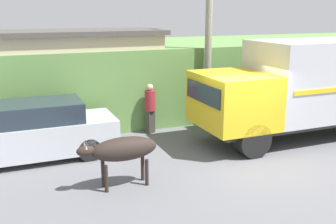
{
  "coord_description": "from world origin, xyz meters",
  "views": [
    {
      "loc": [
        -6.08,
        -8.8,
        4.13
      ],
      "look_at": [
        -2.28,
        0.49,
        1.53
      ],
      "focal_mm": 42.0,
      "sensor_mm": 36.0,
      "label": 1
    }
  ],
  "objects_px": {
    "brown_cow": "(123,150)",
    "pedestrian_on_hill": "(150,106)",
    "cargo_truck": "(304,86)",
    "parked_suv": "(33,132)",
    "utility_pole": "(209,27)"
  },
  "relations": [
    {
      "from": "cargo_truck",
      "to": "brown_cow",
      "type": "height_order",
      "value": "cargo_truck"
    },
    {
      "from": "brown_cow",
      "to": "utility_pole",
      "type": "distance_m",
      "value": 6.36
    },
    {
      "from": "cargo_truck",
      "to": "utility_pole",
      "type": "distance_m",
      "value": 3.78
    },
    {
      "from": "parked_suv",
      "to": "pedestrian_on_hill",
      "type": "height_order",
      "value": "pedestrian_on_hill"
    },
    {
      "from": "brown_cow",
      "to": "utility_pole",
      "type": "height_order",
      "value": "utility_pole"
    },
    {
      "from": "pedestrian_on_hill",
      "to": "utility_pole",
      "type": "bearing_deg",
      "value": 155.92
    },
    {
      "from": "pedestrian_on_hill",
      "to": "parked_suv",
      "type": "bearing_deg",
      "value": -10.91
    },
    {
      "from": "brown_cow",
      "to": "parked_suv",
      "type": "distance_m",
      "value": 3.31
    },
    {
      "from": "brown_cow",
      "to": "cargo_truck",
      "type": "bearing_deg",
      "value": 9.8
    },
    {
      "from": "brown_cow",
      "to": "pedestrian_on_hill",
      "type": "xyz_separation_m",
      "value": [
        2.05,
        3.8,
        0.02
      ]
    },
    {
      "from": "cargo_truck",
      "to": "parked_suv",
      "type": "bearing_deg",
      "value": 170.24
    },
    {
      "from": "cargo_truck",
      "to": "utility_pole",
      "type": "relative_size",
      "value": 0.99
    },
    {
      "from": "pedestrian_on_hill",
      "to": "utility_pole",
      "type": "distance_m",
      "value": 3.45
    },
    {
      "from": "cargo_truck",
      "to": "pedestrian_on_hill",
      "type": "height_order",
      "value": "cargo_truck"
    },
    {
      "from": "cargo_truck",
      "to": "utility_pole",
      "type": "height_order",
      "value": "utility_pole"
    }
  ]
}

